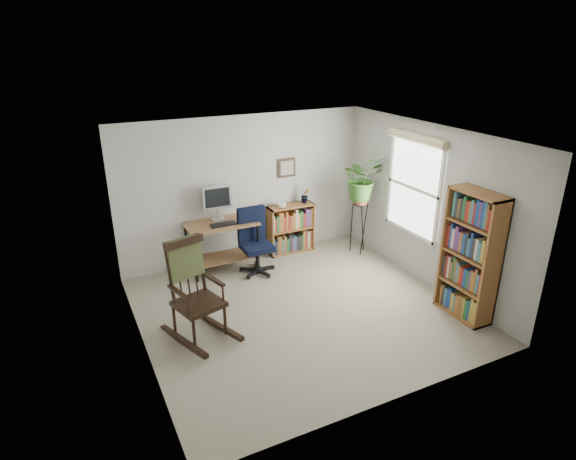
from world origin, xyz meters
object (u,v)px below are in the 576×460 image
rocking_chair (198,291)px  low_bookshelf (291,229)px  office_chair (257,242)px  desk (222,246)px  tall_bookshelf (470,256)px

rocking_chair → low_bookshelf: size_ratio=1.51×
office_chair → desk: bearing=139.5°
tall_bookshelf → office_chair: bearing=130.2°
desk → tall_bookshelf: tall_bookshelf is taller
desk → low_bookshelf: bearing=5.3°
office_chair → low_bookshelf: size_ratio=1.24×
low_bookshelf → tall_bookshelf: bearing=-68.0°
office_chair → rocking_chair: 1.88m
low_bookshelf → tall_bookshelf: (1.16, -2.88, 0.44)m
desk → rocking_chair: size_ratio=0.86×
office_chair → rocking_chair: (-1.33, -1.32, 0.11)m
office_chair → low_bookshelf: office_chair is taller
rocking_chair → tall_bookshelf: bearing=-33.4°
low_bookshelf → tall_bookshelf: tall_bookshelf is taller
desk → tall_bookshelf: (2.45, -2.76, 0.47)m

